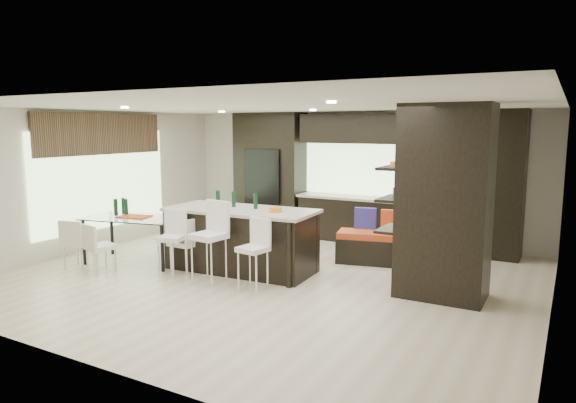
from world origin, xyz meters
The scene contains 22 objects.
ground centered at (0.00, 0.00, 0.00)m, with size 8.00×8.00×0.00m, color beige.
back_wall centered at (0.00, 3.50, 1.35)m, with size 8.00×0.02×2.70m, color beige.
left_wall centered at (-4.00, 0.00, 1.35)m, with size 0.02×7.00×2.70m, color beige.
right_wall centered at (4.00, 0.00, 1.35)m, with size 0.02×7.00×2.70m, color beige.
ceiling centered at (0.00, 0.00, 2.70)m, with size 8.00×7.00×0.02m, color white.
window_left centered at (-3.96, 0.20, 1.35)m, with size 0.04×3.20×1.90m, color #B2D199.
window_back centered at (0.60, 3.46, 1.55)m, with size 3.40×0.04×1.20m, color #B2D199.
stone_accent centered at (-3.93, 0.20, 2.25)m, with size 0.08×3.00×0.80m, color brown.
ceiling_spots centered at (0.00, 0.25, 2.68)m, with size 4.00×3.00×0.02m, color white.
back_cabinetry centered at (0.50, 3.17, 1.35)m, with size 6.80×0.68×2.70m, color black.
refrigerator centered at (-1.90, 3.12, 0.95)m, with size 0.90×0.68×1.90m, color black.
partition_column centered at (2.60, 0.40, 1.35)m, with size 1.20×0.80×2.70m, color black.
kitchen_island centered at (-0.63, 0.14, 0.52)m, with size 2.52×1.08×1.05m, color black.
stool_left centered at (-1.41, -0.69, 0.43)m, with size 0.38×0.38×0.86m, color white.
stool_mid centered at (-0.63, -0.73, 0.51)m, with size 0.45×0.45×1.02m, color white.
stool_right centered at (0.14, -0.69, 0.43)m, with size 0.38×0.38×0.86m, color white.
bench centered at (1.23, 1.67, 0.28)m, with size 1.44×0.55×0.55m, color black.
floor_vase centered at (2.30, 0.47, 0.56)m, with size 0.41×0.41×1.13m, color #49583E, non-canonical shape.
dining_table centered at (-2.56, -0.36, 0.41)m, with size 1.69×0.95×0.81m, color white.
chair_near centered at (-2.56, -1.13, 0.38)m, with size 0.41×0.41×0.76m, color white.
chair_far centered at (-3.08, -1.13, 0.39)m, with size 0.43×0.43×0.79m, color white.
chair_end centered at (-1.40, -0.36, 0.42)m, with size 0.45×0.45×0.84m, color white.
Camera 1 is at (4.13, -6.79, 2.38)m, focal length 32.00 mm.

